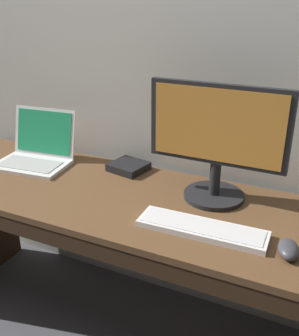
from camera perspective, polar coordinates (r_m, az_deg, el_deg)
The scene contains 8 objects.
ground_plane at distance 2.05m, azimuth -3.92°, elevation -21.43°, with size 14.00×14.00×0.00m, color #4C4C51.
back_wall at distance 1.77m, azimuth 0.77°, elevation 20.74°, with size 4.84×0.04×2.72m, color beige.
desk at distance 1.72m, azimuth -4.61°, elevation -9.56°, with size 1.80×0.60×0.71m.
laptop_white at distance 1.96m, azimuth -15.87°, elevation 1.84°, with size 0.35×0.30×0.24m.
external_monitor at distance 1.51m, azimuth 9.51°, elevation 3.74°, with size 0.52×0.24×0.45m.
wired_keyboard at distance 1.39m, azimuth 7.42°, elevation -8.49°, with size 0.44×0.13×0.02m.
computer_mouse at distance 1.33m, azimuth 19.04°, elevation -10.82°, with size 0.06×0.11×0.04m, color #38383D.
external_drive_box at distance 1.83m, azimuth -2.99°, elevation 0.20°, with size 0.15×0.14×0.03m, color black.
Camera 1 is at (0.73, -1.25, 1.46)m, focal length 43.10 mm.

